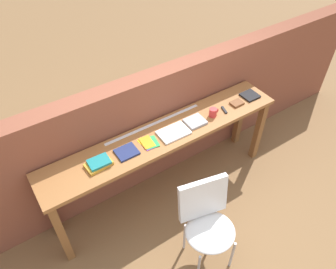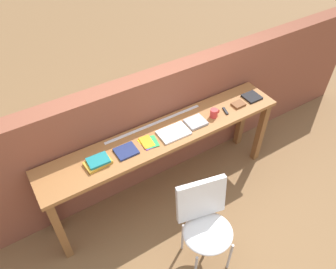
{
  "view_description": "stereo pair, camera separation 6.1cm",
  "coord_description": "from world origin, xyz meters",
  "px_view_note": "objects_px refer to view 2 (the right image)",
  "views": [
    {
      "loc": [
        -1.23,
        -1.6,
        3.01
      ],
      "look_at": [
        0.0,
        0.25,
        0.9
      ],
      "focal_mm": 35.0,
      "sensor_mm": 36.0,
      "label": 1
    },
    {
      "loc": [
        -1.18,
        -1.63,
        3.01
      ],
      "look_at": [
        0.0,
        0.25,
        0.9
      ],
      "focal_mm": 35.0,
      "sensor_mm": 36.0,
      "label": 2
    }
  ],
  "objects_px": {
    "mug": "(214,113)",
    "leather_journal_brown": "(238,104)",
    "book_stack_leftmost": "(98,162)",
    "book_open_centre": "(174,133)",
    "multitool_folded": "(225,111)",
    "pamphlet_pile_colourful": "(148,142)",
    "book_repair_rightmost": "(252,97)",
    "chair_white_moulded": "(205,221)",
    "magazine_cycling": "(126,151)"
  },
  "relations": [
    {
      "from": "mug",
      "to": "leather_journal_brown",
      "type": "xyz_separation_m",
      "value": [
        0.33,
        0.01,
        -0.03
      ]
    },
    {
      "from": "leather_journal_brown",
      "to": "book_stack_leftmost",
      "type": "bearing_deg",
      "value": 178.48
    },
    {
      "from": "book_open_centre",
      "to": "multitool_folded",
      "type": "bearing_deg",
      "value": 0.52
    },
    {
      "from": "book_open_centre",
      "to": "mug",
      "type": "bearing_deg",
      "value": 0.31
    },
    {
      "from": "book_stack_leftmost",
      "to": "book_open_centre",
      "type": "height_order",
      "value": "book_stack_leftmost"
    },
    {
      "from": "pamphlet_pile_colourful",
      "to": "book_repair_rightmost",
      "type": "xyz_separation_m",
      "value": [
        1.28,
        0.01,
        0.0
      ]
    },
    {
      "from": "multitool_folded",
      "to": "leather_journal_brown",
      "type": "xyz_separation_m",
      "value": [
        0.18,
        0.01,
        0.0
      ]
    },
    {
      "from": "pamphlet_pile_colourful",
      "to": "mug",
      "type": "height_order",
      "value": "mug"
    },
    {
      "from": "book_open_centre",
      "to": "multitool_folded",
      "type": "distance_m",
      "value": 0.62
    },
    {
      "from": "leather_journal_brown",
      "to": "book_repair_rightmost",
      "type": "distance_m",
      "value": 0.21
    },
    {
      "from": "chair_white_moulded",
      "to": "magazine_cycling",
      "type": "xyz_separation_m",
      "value": [
        -0.33,
        0.78,
        0.36
      ]
    },
    {
      "from": "mug",
      "to": "book_repair_rightmost",
      "type": "height_order",
      "value": "mug"
    },
    {
      "from": "mug",
      "to": "book_repair_rightmost",
      "type": "relative_size",
      "value": 0.64
    },
    {
      "from": "chair_white_moulded",
      "to": "book_stack_leftmost",
      "type": "distance_m",
      "value": 1.06
    },
    {
      "from": "mug",
      "to": "leather_journal_brown",
      "type": "relative_size",
      "value": 0.85
    },
    {
      "from": "pamphlet_pile_colourful",
      "to": "book_repair_rightmost",
      "type": "bearing_deg",
      "value": 0.36
    },
    {
      "from": "pamphlet_pile_colourful",
      "to": "leather_journal_brown",
      "type": "distance_m",
      "value": 1.07
    },
    {
      "from": "mug",
      "to": "book_stack_leftmost",
      "type": "bearing_deg",
      "value": 178.71
    },
    {
      "from": "chair_white_moulded",
      "to": "pamphlet_pile_colourful",
      "type": "distance_m",
      "value": 0.86
    },
    {
      "from": "mug",
      "to": "book_repair_rightmost",
      "type": "distance_m",
      "value": 0.54
    },
    {
      "from": "book_stack_leftmost",
      "to": "mug",
      "type": "xyz_separation_m",
      "value": [
        1.23,
        -0.03,
        0.02
      ]
    },
    {
      "from": "magazine_cycling",
      "to": "leather_journal_brown",
      "type": "distance_m",
      "value": 1.29
    },
    {
      "from": "book_open_centre",
      "to": "book_repair_rightmost",
      "type": "xyz_separation_m",
      "value": [
        1.01,
        0.03,
        0.0
      ]
    },
    {
      "from": "magazine_cycling",
      "to": "chair_white_moulded",
      "type": "bearing_deg",
      "value": -66.96
    },
    {
      "from": "book_open_centre",
      "to": "book_stack_leftmost",
      "type": "bearing_deg",
      "value": 179.37
    },
    {
      "from": "chair_white_moulded",
      "to": "mug",
      "type": "xyz_separation_m",
      "value": [
        0.63,
        0.76,
        0.4
      ]
    },
    {
      "from": "chair_white_moulded",
      "to": "magazine_cycling",
      "type": "relative_size",
      "value": 4.66
    },
    {
      "from": "book_open_centre",
      "to": "book_repair_rightmost",
      "type": "height_order",
      "value": "same"
    },
    {
      "from": "chair_white_moulded",
      "to": "mug",
      "type": "relative_size",
      "value": 8.1
    },
    {
      "from": "magazine_cycling",
      "to": "book_open_centre",
      "type": "bearing_deg",
      "value": -2.52
    },
    {
      "from": "mug",
      "to": "pamphlet_pile_colourful",
      "type": "bearing_deg",
      "value": 178.18
    },
    {
      "from": "multitool_folded",
      "to": "book_open_centre",
      "type": "bearing_deg",
      "value": 179.49
    },
    {
      "from": "book_open_centre",
      "to": "leather_journal_brown",
      "type": "relative_size",
      "value": 2.25
    },
    {
      "from": "book_stack_leftmost",
      "to": "leather_journal_brown",
      "type": "xyz_separation_m",
      "value": [
        1.56,
        -0.02,
        -0.01
      ]
    },
    {
      "from": "book_stack_leftmost",
      "to": "multitool_folded",
      "type": "xyz_separation_m",
      "value": [
        1.38,
        -0.03,
        -0.02
      ]
    },
    {
      "from": "book_stack_leftmost",
      "to": "leather_journal_brown",
      "type": "distance_m",
      "value": 1.56
    },
    {
      "from": "multitool_folded",
      "to": "leather_journal_brown",
      "type": "bearing_deg",
      "value": 2.64
    },
    {
      "from": "book_stack_leftmost",
      "to": "magazine_cycling",
      "type": "distance_m",
      "value": 0.27
    },
    {
      "from": "book_open_centre",
      "to": "leather_journal_brown",
      "type": "bearing_deg",
      "value": 1.22
    },
    {
      "from": "book_open_centre",
      "to": "pamphlet_pile_colourful",
      "type": "bearing_deg",
      "value": 177.24
    },
    {
      "from": "leather_journal_brown",
      "to": "book_open_centre",
      "type": "bearing_deg",
      "value": 179.38
    },
    {
      "from": "book_stack_leftmost",
      "to": "multitool_folded",
      "type": "bearing_deg",
      "value": -1.14
    },
    {
      "from": "mug",
      "to": "multitool_folded",
      "type": "xyz_separation_m",
      "value": [
        0.15,
        0.0,
        -0.04
      ]
    },
    {
      "from": "book_stack_leftmost",
      "to": "multitool_folded",
      "type": "relative_size",
      "value": 2.13
    },
    {
      "from": "chair_white_moulded",
      "to": "mug",
      "type": "distance_m",
      "value": 1.06
    },
    {
      "from": "book_repair_rightmost",
      "to": "pamphlet_pile_colourful",
      "type": "bearing_deg",
      "value": -179.24
    },
    {
      "from": "chair_white_moulded",
      "to": "leather_journal_brown",
      "type": "bearing_deg",
      "value": 38.47
    },
    {
      "from": "leather_journal_brown",
      "to": "chair_white_moulded",
      "type": "bearing_deg",
      "value": -142.35
    },
    {
      "from": "pamphlet_pile_colourful",
      "to": "book_open_centre",
      "type": "xyz_separation_m",
      "value": [
        0.27,
        -0.02,
        0.0
      ]
    },
    {
      "from": "pamphlet_pile_colourful",
      "to": "leather_journal_brown",
      "type": "xyz_separation_m",
      "value": [
        1.07,
        -0.01,
        0.01
      ]
    }
  ]
}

